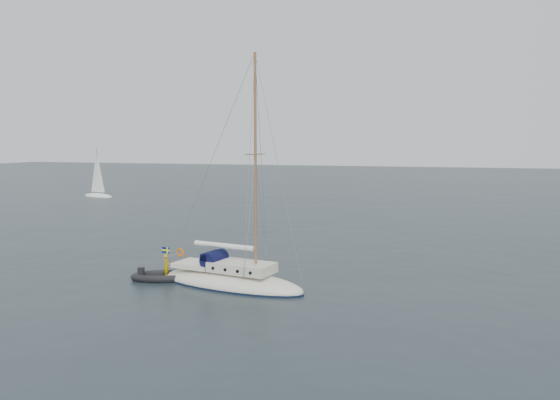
% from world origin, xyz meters
% --- Properties ---
extents(ground, '(300.00, 300.00, 0.00)m').
position_xyz_m(ground, '(0.00, 0.00, 0.00)').
color(ground, black).
rests_on(ground, ground).
extents(sailboat, '(9.22, 2.76, 13.13)m').
position_xyz_m(sailboat, '(-3.82, -1.59, 0.99)').
color(sailboat, beige).
rests_on(sailboat, ground).
extents(dinghy, '(3.00, 1.35, 0.43)m').
position_xyz_m(dinghy, '(-4.14, 1.05, 0.19)').
color(dinghy, '#434447').
rests_on(dinghy, ground).
extents(rib, '(3.78, 1.72, 1.51)m').
position_xyz_m(rib, '(-8.15, -1.42, 0.23)').
color(rib, black).
rests_on(rib, ground).
extents(distant_yacht_a, '(5.64, 3.01, 7.48)m').
position_xyz_m(distant_yacht_a, '(-40.97, 38.49, 3.20)').
color(distant_yacht_a, white).
rests_on(distant_yacht_a, ground).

